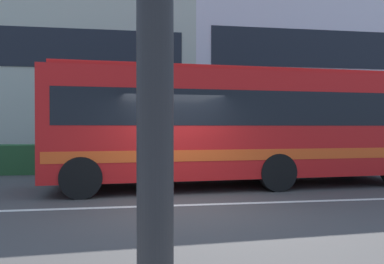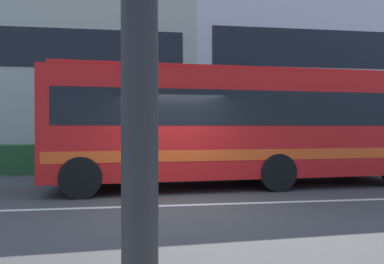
# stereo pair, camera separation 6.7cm
# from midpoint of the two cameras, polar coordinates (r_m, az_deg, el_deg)

# --- Properties ---
(ground_plane) EXTENTS (160.00, 160.00, 0.00)m
(ground_plane) POSITION_cam_midpoint_polar(r_m,az_deg,el_deg) (8.01, -1.57, -11.44)
(ground_plane) COLOR #454240
(lane_centre_line) EXTENTS (60.00, 0.16, 0.01)m
(lane_centre_line) POSITION_cam_midpoint_polar(r_m,az_deg,el_deg) (8.01, -1.57, -11.41)
(lane_centre_line) COLOR silver
(lane_centre_line) RESTS_ON ground_plane
(hedge_row_far) EXTENTS (22.23, 1.10, 1.06)m
(hedge_row_far) POSITION_cam_midpoint_polar(r_m,az_deg,el_deg) (14.40, -18.26, -3.96)
(hedge_row_far) COLOR #29562C
(hedge_row_far) RESTS_ON ground_plane
(apartment_block_left) EXTENTS (19.10, 9.71, 9.74)m
(apartment_block_left) POSITION_cam_midpoint_polar(r_m,az_deg,el_deg) (24.70, -23.72, 8.02)
(apartment_block_left) COLOR #B3B4A2
(apartment_block_left) RESTS_ON ground_plane
(apartment_block_right) EXTENTS (20.00, 9.71, 10.39)m
(apartment_block_right) POSITION_cam_midpoint_polar(r_m,az_deg,el_deg) (27.15, 20.75, 8.05)
(apartment_block_right) COLOR silver
(apartment_block_right) RESTS_ON ground_plane
(transit_bus) EXTENTS (10.82, 3.18, 3.30)m
(transit_bus) POSITION_cam_midpoint_polar(r_m,az_deg,el_deg) (10.68, 7.64, 1.40)
(transit_bus) COLOR red
(transit_bus) RESTS_ON ground_plane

